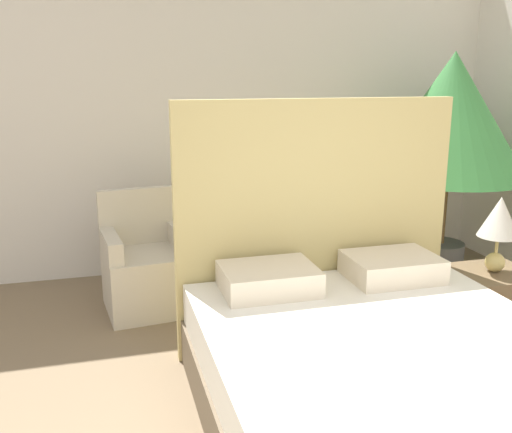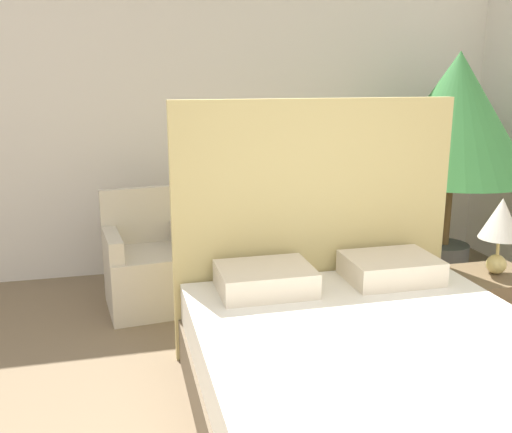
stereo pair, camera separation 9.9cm
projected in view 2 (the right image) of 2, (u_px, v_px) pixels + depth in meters
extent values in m
cube|color=silver|center=(221.00, 100.00, 4.79)|extent=(10.00, 0.06, 2.90)
cube|color=brown|center=(382.00, 412.00, 2.67)|extent=(1.69, 1.93, 0.26)
cube|color=silver|center=(385.00, 364.00, 2.61)|extent=(1.65, 1.89, 0.23)
cube|color=tan|center=(314.00, 227.00, 3.45)|extent=(1.72, 0.06, 1.53)
cube|color=beige|center=(265.00, 279.00, 3.16)|extent=(0.52, 0.40, 0.14)
cube|color=beige|center=(390.00, 268.00, 3.34)|extent=(0.52, 0.40, 0.14)
cube|color=beige|center=(150.00, 280.00, 4.13)|extent=(0.66, 0.63, 0.43)
cube|color=beige|center=(142.00, 215.00, 4.25)|extent=(0.60, 0.13, 0.42)
cube|color=beige|center=(112.00, 245.00, 3.97)|extent=(0.16, 0.52, 0.15)
cube|color=beige|center=(183.00, 238.00, 4.14)|extent=(0.16, 0.52, 0.15)
cube|color=beige|center=(266.00, 270.00, 4.33)|extent=(0.64, 0.61, 0.43)
cube|color=beige|center=(255.00, 209.00, 4.46)|extent=(0.60, 0.11, 0.42)
cube|color=beige|center=(234.00, 236.00, 4.18)|extent=(0.14, 0.51, 0.15)
cube|color=beige|center=(297.00, 230.00, 4.34)|extent=(0.14, 0.51, 0.15)
cylinder|color=#4C4C4C|center=(443.00, 261.00, 4.77)|extent=(0.40, 0.40, 0.29)
cylinder|color=brown|center=(447.00, 211.00, 4.67)|extent=(0.06, 0.06, 0.56)
cone|color=#387F3D|center=(456.00, 116.00, 4.48)|extent=(1.24, 1.24, 0.99)
cube|color=brown|center=(492.00, 308.00, 3.60)|extent=(0.47, 0.45, 0.46)
sphere|color=tan|center=(496.00, 264.00, 3.53)|extent=(0.12, 0.12, 0.12)
cylinder|color=tan|center=(498.00, 247.00, 3.50)|extent=(0.02, 0.02, 0.11)
cone|color=beige|center=(501.00, 218.00, 3.46)|extent=(0.25, 0.25, 0.25)
cylinder|color=brown|center=(210.00, 278.00, 4.22)|extent=(0.31, 0.31, 0.40)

